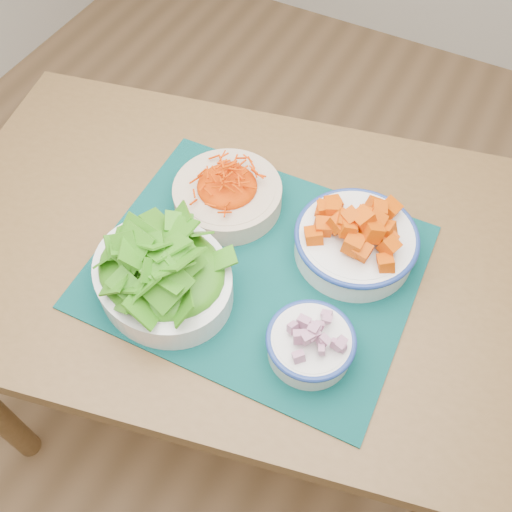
{
  "coord_description": "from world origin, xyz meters",
  "views": [
    {
      "loc": [
        0.23,
        -0.44,
        1.63
      ],
      "look_at": [
        -0.04,
        0.08,
        0.78
      ],
      "focal_mm": 40.0,
      "sensor_mm": 36.0,
      "label": 1
    }
  ],
  "objects": [
    {
      "name": "onion_bowl",
      "position": [
        0.12,
        -0.03,
        0.79
      ],
      "size": [
        0.15,
        0.15,
        0.08
      ],
      "rotation": [
        0.0,
        0.0,
        0.1
      ],
      "color": "silver",
      "rests_on": "placemat"
    },
    {
      "name": "ground",
      "position": [
        0.0,
        0.0,
        0.0
      ],
      "size": [
        4.0,
        4.0,
        0.0
      ],
      "primitive_type": "plane",
      "color": "#9A724A",
      "rests_on": "ground"
    },
    {
      "name": "table",
      "position": [
        -0.13,
        0.1,
        0.64
      ],
      "size": [
        1.26,
        0.97,
        0.75
      ],
      "rotation": [
        0.0,
        0.0,
        0.21
      ],
      "color": "brown",
      "rests_on": "ground"
    },
    {
      "name": "lettuce_bowl",
      "position": [
        -0.17,
        -0.04,
        0.81
      ],
      "size": [
        0.32,
        0.3,
        0.13
      ],
      "rotation": [
        0.0,
        0.0,
        -0.32
      ],
      "color": "white",
      "rests_on": "placemat"
    },
    {
      "name": "squash_bowl",
      "position": [
        0.1,
        0.19,
        0.81
      ],
      "size": [
        0.29,
        0.29,
        0.11
      ],
      "rotation": [
        0.0,
        0.0,
        -0.4
      ],
      "color": "white",
      "rests_on": "placemat"
    },
    {
      "name": "carrot_bowl",
      "position": [
        -0.16,
        0.19,
        0.79
      ],
      "size": [
        0.22,
        0.22,
        0.09
      ],
      "rotation": [
        0.0,
        0.0,
        -0.02
      ],
      "color": "beige",
      "rests_on": "placemat"
    },
    {
      "name": "placemat",
      "position": [
        -0.04,
        0.08,
        0.75
      ],
      "size": [
        0.59,
        0.49,
        0.0
      ],
      "primitive_type": "cube",
      "rotation": [
        0.0,
        0.0,
        0.04
      ],
      "color": "#032B2B",
      "rests_on": "table"
    }
  ]
}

